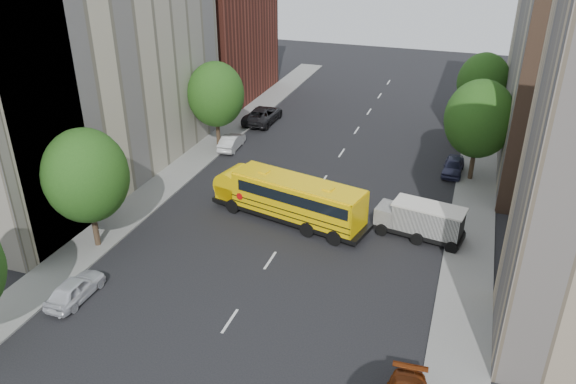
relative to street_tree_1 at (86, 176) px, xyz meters
The scene contains 17 objects.
ground 12.71m from the street_tree_1, 19.98° to the left, with size 120.00×120.00×0.00m, color black.
sidewalk_left 10.26m from the street_tree_1, 93.18° to the left, with size 3.00×80.00×0.12m, color slate.
sidewalk_right 24.72m from the street_tree_1, 21.80° to the left, with size 3.00×80.00×0.12m, color slate.
lane_markings 18.48m from the street_tree_1, 51.84° to the left, with size 0.15×64.00×0.01m, color silver.
building_left_cream 13.21m from the street_tree_1, 124.99° to the left, with size 10.00×26.00×20.00m, color beige.
building_left_redbrick 32.79m from the street_tree_1, 102.34° to the left, with size 10.00×15.00×13.00m, color maroon.
street_tree_1 is the anchor object (origin of this frame).
street_tree_2 18.00m from the street_tree_1, 90.00° to the left, with size 4.99×4.99×7.71m.
street_tree_4 28.43m from the street_tree_1, 39.29° to the left, with size 5.25×5.25×8.10m.
street_tree_5 37.20m from the street_tree_1, 53.75° to the left, with size 4.86×4.86×7.51m.
school_bus 12.99m from the street_tree_1, 34.83° to the left, with size 11.75×5.12×3.24m.
safari_truck 21.12m from the street_tree_1, 21.95° to the left, with size 5.90×2.97×2.42m.
parked_car_0 6.95m from the street_tree_1, 66.25° to the right, with size 1.56×3.88×1.32m, color silver.
parked_car_1 18.33m from the street_tree_1, 85.50° to the left, with size 1.39×3.98×1.31m, color silver.
parked_car_2 25.55m from the street_tree_1, 86.53° to the left, with size 2.66×5.77×1.60m, color black.
parked_car_4 28.17m from the street_tree_1, 42.28° to the left, with size 1.54×3.82×1.30m, color #2F3253.
parked_car_5 34.35m from the street_tree_1, 52.91° to the left, with size 1.61×4.62×1.52m, color #9C9B96.
Camera 1 is at (10.40, -28.91, 19.25)m, focal length 35.00 mm.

